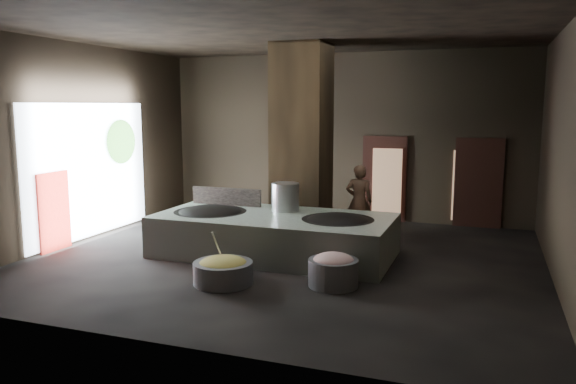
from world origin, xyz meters
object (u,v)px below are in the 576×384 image
at_px(veg_basin, 223,273).
at_px(cook, 359,201).
at_px(wok_right, 338,224).
at_px(stock_pot, 285,198).
at_px(meat_basin, 333,273).
at_px(wok_left, 210,216).
at_px(hearth_platform, 274,235).

bearing_deg(veg_basin, cook, 71.31).
distance_m(wok_right, stock_pot, 1.44).
bearing_deg(wok_right, meat_basin, -77.73).
distance_m(wok_left, veg_basin, 2.47).
xyz_separation_m(wok_left, cook, (2.75, 2.27, 0.11)).
distance_m(hearth_platform, cook, 2.61).
xyz_separation_m(stock_pot, cook, (1.25, 1.67, -0.27)).
height_order(stock_pot, meat_basin, stock_pot).
bearing_deg(veg_basin, stock_pot, 85.49).
height_order(hearth_platform, stock_pot, stock_pot).
bearing_deg(meat_basin, veg_basin, -164.71).
bearing_deg(veg_basin, wok_left, 122.52).
bearing_deg(wok_left, meat_basin, -25.74).
bearing_deg(wok_right, wok_left, -177.95).
height_order(hearth_platform, cook, cook).
bearing_deg(hearth_platform, wok_right, 2.47).
xyz_separation_m(stock_pot, veg_basin, (-0.21, -2.63, -0.94)).
bearing_deg(stock_pot, veg_basin, -94.51).
distance_m(stock_pot, veg_basin, 2.80).
bearing_deg(cook, stock_pot, 47.54).
distance_m(wok_right, veg_basin, 2.67).
distance_m(wok_left, wok_right, 2.80).
bearing_deg(wok_left, stock_pot, 21.80).
bearing_deg(wok_left, veg_basin, -57.48).
height_order(stock_pot, veg_basin, stock_pot).
xyz_separation_m(hearth_platform, meat_basin, (1.70, -1.57, -0.19)).
bearing_deg(meat_basin, wok_left, 154.26).
relative_size(hearth_platform, wok_right, 3.41).
xyz_separation_m(cook, veg_basin, (-1.45, -4.30, -0.67)).
bearing_deg(hearth_platform, stock_pot, 85.16).
bearing_deg(stock_pot, wok_left, -158.20).
relative_size(wok_right, veg_basin, 1.36).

